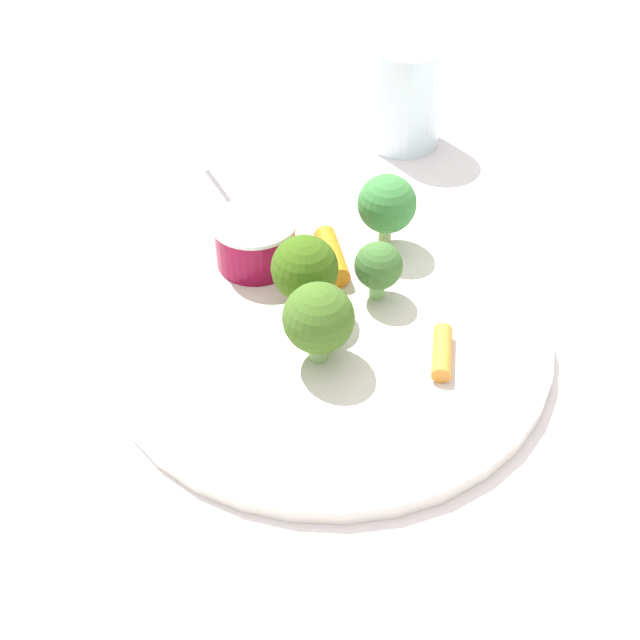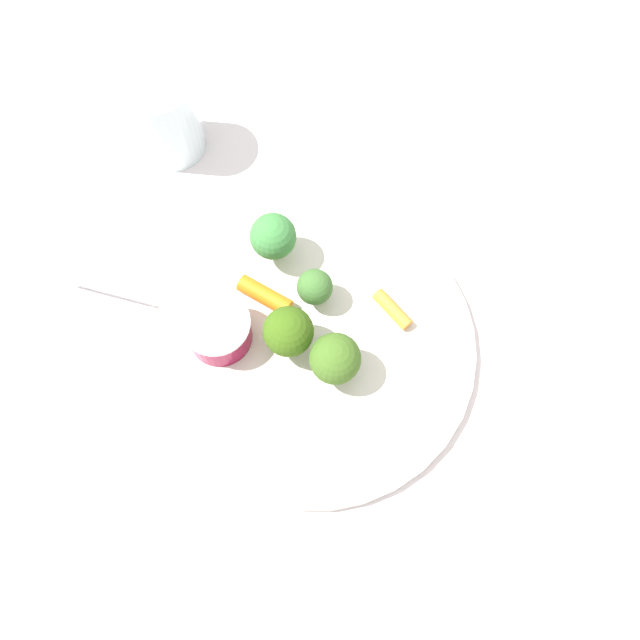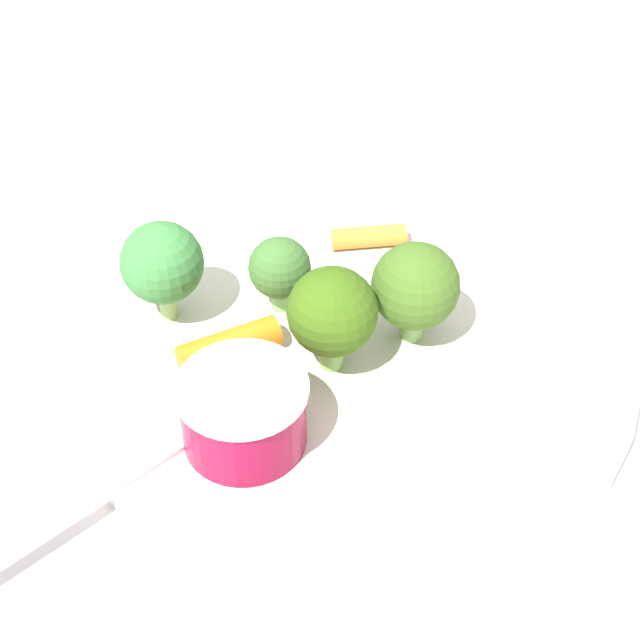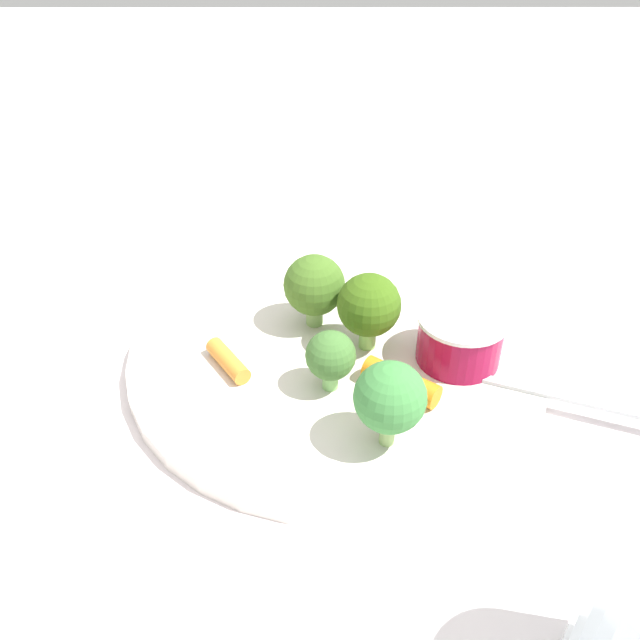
% 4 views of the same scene
% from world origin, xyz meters
% --- Properties ---
extents(ground_plane, '(2.40, 2.40, 0.00)m').
position_xyz_m(ground_plane, '(0.00, 0.00, 0.00)').
color(ground_plane, silver).
extents(plate, '(0.30, 0.30, 0.01)m').
position_xyz_m(plate, '(0.00, 0.00, 0.01)').
color(plate, silver).
rests_on(plate, ground_plane).
extents(sauce_cup, '(0.06, 0.06, 0.04)m').
position_xyz_m(sauce_cup, '(0.01, 0.09, 0.03)').
color(sauce_cup, maroon).
rests_on(sauce_cup, plate).
extents(broccoli_floret_0, '(0.05, 0.05, 0.06)m').
position_xyz_m(broccoli_floret_0, '(0.00, 0.02, 0.05)').
color(broccoli_floret_0, '#84BC5B').
rests_on(broccoli_floret_0, plate).
extents(broccoli_floret_1, '(0.03, 0.03, 0.04)m').
position_xyz_m(broccoli_floret_1, '(0.05, -0.01, 0.04)').
color(broccoli_floret_1, '#82C16A').
rests_on(broccoli_floret_1, plate).
extents(broccoli_floret_2, '(0.05, 0.05, 0.06)m').
position_xyz_m(broccoli_floret_2, '(-0.03, -0.02, 0.05)').
color(broccoli_floret_2, '#84B261').
rests_on(broccoli_floret_2, plate).
extents(broccoli_floret_3, '(0.04, 0.04, 0.06)m').
position_xyz_m(broccoli_floret_3, '(0.10, 0.03, 0.05)').
color(broccoli_floret_3, '#97BC6D').
rests_on(broccoli_floret_3, plate).
extents(carrot_stick_0, '(0.04, 0.04, 0.01)m').
position_xyz_m(carrot_stick_0, '(0.02, -0.08, 0.02)').
color(carrot_stick_0, orange).
rests_on(carrot_stick_0, plate).
extents(carrot_stick_1, '(0.05, 0.05, 0.02)m').
position_xyz_m(carrot_stick_1, '(0.05, 0.04, 0.02)').
color(carrot_stick_1, orange).
rests_on(carrot_stick_1, plate).
extents(fork, '(0.07, 0.17, 0.00)m').
position_xyz_m(fork, '(0.06, 0.15, 0.01)').
color(fork, '#B7BCC0').
rests_on(fork, plate).
extents(drinking_glass, '(0.07, 0.07, 0.09)m').
position_xyz_m(drinking_glass, '(0.25, 0.13, 0.05)').
color(drinking_glass, silver).
rests_on(drinking_glass, ground_plane).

